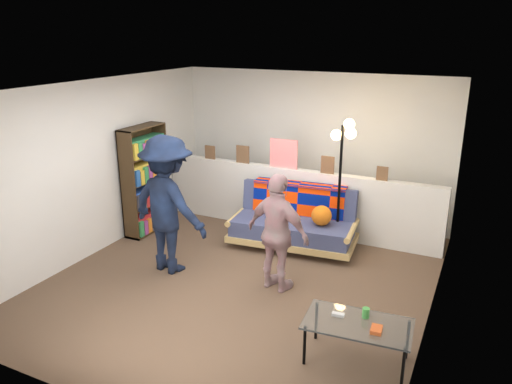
% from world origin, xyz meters
% --- Properties ---
extents(ground, '(5.00, 5.00, 0.00)m').
position_xyz_m(ground, '(0.00, 0.00, 0.00)').
color(ground, brown).
rests_on(ground, ground).
extents(room_shell, '(4.60, 5.05, 2.45)m').
position_xyz_m(room_shell, '(0.00, 0.47, 1.67)').
color(room_shell, silver).
rests_on(room_shell, ground).
extents(half_wall_ledge, '(4.45, 0.15, 1.00)m').
position_xyz_m(half_wall_ledge, '(0.00, 1.80, 0.50)').
color(half_wall_ledge, silver).
rests_on(half_wall_ledge, ground).
extents(ledge_decor, '(2.97, 0.02, 0.45)m').
position_xyz_m(ledge_decor, '(-0.23, 1.78, 1.18)').
color(ledge_decor, brown).
rests_on(ledge_decor, half_wall_ledge).
extents(futon_sofa, '(1.87, 1.03, 0.77)m').
position_xyz_m(futon_sofa, '(0.21, 1.26, 0.36)').
color(futon_sofa, tan).
rests_on(futon_sofa, ground).
extents(bookshelf, '(0.28, 0.83, 1.66)m').
position_xyz_m(bookshelf, '(-2.08, 0.80, 0.77)').
color(bookshelf, '#312010').
rests_on(bookshelf, ground).
extents(coffee_table, '(1.04, 0.63, 0.52)m').
position_xyz_m(coffee_table, '(1.73, -0.98, 0.39)').
color(coffee_table, black).
rests_on(coffee_table, ground).
extents(floor_lamp, '(0.39, 0.35, 1.87)m').
position_xyz_m(floor_lamp, '(0.81, 1.46, 1.33)').
color(floor_lamp, black).
rests_on(floor_lamp, ground).
extents(person_left, '(1.26, 0.86, 1.80)m').
position_xyz_m(person_left, '(-0.98, -0.14, 0.90)').
color(person_left, black).
rests_on(person_left, ground).
extents(person_right, '(0.91, 0.54, 1.45)m').
position_xyz_m(person_right, '(0.49, -0.01, 0.73)').
color(person_right, pink).
rests_on(person_right, ground).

